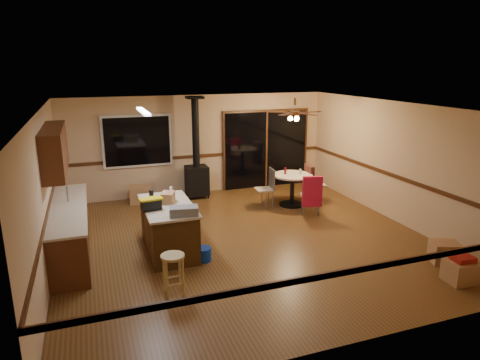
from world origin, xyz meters
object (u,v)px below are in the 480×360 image
dining_table (292,184)px  chair_left (268,183)px  box_under_window (141,194)px  box_corner_a (461,271)px  chair_right (310,179)px  box_corner_b (445,252)px  bar_stool (173,275)px  wood_stove (197,170)px  kitchen_island (169,228)px  blue_bucket (203,254)px  chair_near (312,191)px  toolbox_grey (184,211)px  toolbox_black (151,205)px

dining_table → chair_left: bearing=171.4°
box_under_window → box_corner_a: 7.24m
chair_right → box_corner_b: 3.87m
bar_stool → wood_stove: bearing=71.7°
box_under_window → kitchen_island: bearing=-87.4°
kitchen_island → chair_left: 3.24m
kitchen_island → bar_stool: (-0.23, -1.58, -0.13)m
blue_bucket → chair_near: size_ratio=0.41×
kitchen_island → dining_table: size_ratio=1.76×
chair_near → box_corner_b: chair_near is taller
toolbox_grey → chair_right: 4.39m
kitchen_island → chair_near: bearing=12.6°
dining_table → chair_near: bearing=-86.5°
chair_left → box_corner_a: chair_left is taller
blue_bucket → dining_table: size_ratio=0.30×
wood_stove → box_under_window: bearing=178.0°
toolbox_grey → wood_stove: bearing=72.8°
box_corner_b → chair_near: bearing=110.4°
toolbox_black → box_corner_b: bearing=-21.8°
dining_table → kitchen_island: bearing=-153.8°
chair_left → box_under_window: (-2.88, 1.37, -0.38)m
wood_stove → bar_stool: bearing=-108.3°
chair_right → toolbox_grey: bearing=-147.5°
blue_bucket → box_under_window: box_under_window is taller
bar_stool → chair_near: bearing=32.9°
box_corner_b → box_corner_a: bearing=-114.6°
bar_stool → box_corner_b: bar_stool is taller
chair_near → box_corner_a: 3.59m
toolbox_grey → blue_bucket: 0.92m
bar_stool → kitchen_island: bearing=81.7°
wood_stove → box_corner_a: size_ratio=5.36×
chair_right → box_corner_a: chair_right is taller
toolbox_black → dining_table: 4.11m
dining_table → chair_near: (0.05, -0.88, 0.06)m
toolbox_black → blue_bucket: (0.81, -0.42, -0.87)m
wood_stove → kitchen_island: bearing=-113.1°
toolbox_black → bar_stool: 1.55m
chair_left → box_corner_b: chair_left is taller
kitchen_island → box_under_window: size_ratio=3.19×
dining_table → toolbox_grey: bearing=-144.3°
box_corner_a → kitchen_island: bearing=146.7°
blue_bucket → dining_table: dining_table is taller
box_corner_a → box_corner_b: box_corner_b is taller
chair_right → box_under_window: 4.24m
chair_near → wood_stove: bearing=132.3°
box_under_window → chair_left: bearing=-25.5°
chair_right → wood_stove: bearing=152.2°
toolbox_grey → kitchen_island: bearing=103.7°
toolbox_grey → toolbox_black: toolbox_black is taller
box_corner_a → chair_near: bearing=102.4°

